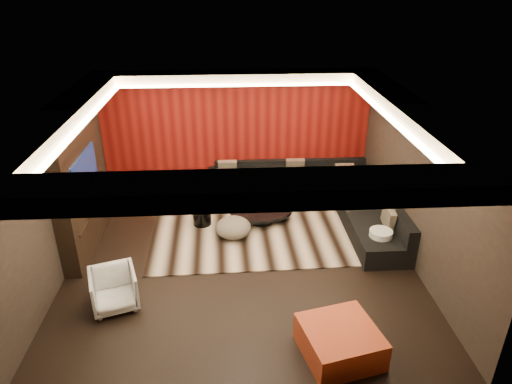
{
  "coord_description": "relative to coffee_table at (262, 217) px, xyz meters",
  "views": [
    {
      "loc": [
        -0.15,
        -6.85,
        4.68
      ],
      "look_at": [
        0.3,
        0.6,
        1.05
      ],
      "focal_mm": 32.0,
      "sensor_mm": 36.0,
      "label": 1
    }
  ],
  "objects": [
    {
      "name": "armchair",
      "position": [
        -2.44,
        -2.46,
        0.18
      ],
      "size": [
        0.84,
        0.86,
        0.62
      ],
      "primitive_type": "imported",
      "rotation": [
        0.0,
        0.0,
        0.31
      ],
      "color": "silver",
      "rests_on": "floor"
    },
    {
      "name": "white_side_table",
      "position": [
        2.04,
        -1.34,
        0.13
      ],
      "size": [
        0.51,
        0.51,
        0.51
      ],
      "primitive_type": "cylinder",
      "rotation": [
        0.0,
        0.0,
        -0.27
      ],
      "color": "silver",
      "rests_on": "floor"
    },
    {
      "name": "floor",
      "position": [
        -0.46,
        -1.33,
        -0.14
      ],
      "size": [
        6.0,
        6.0,
        0.02
      ],
      "primitive_type": "cube",
      "color": "black",
      "rests_on": "ground"
    },
    {
      "name": "sectional_sofa",
      "position": [
        1.28,
        0.54,
        0.13
      ],
      "size": [
        3.65,
        3.5,
        0.75
      ],
      "color": "black",
      "rests_on": "floor"
    },
    {
      "name": "wall_back",
      "position": [
        -0.46,
        1.68,
        1.27
      ],
      "size": [
        6.0,
        0.02,
        2.8
      ],
      "primitive_type": "cube",
      "color": "black",
      "rests_on": "ground"
    },
    {
      "name": "coffee_table",
      "position": [
        0.0,
        0.0,
        0.0
      ],
      "size": [
        1.55,
        1.55,
        0.22
      ],
      "primitive_type": "cylinder",
      "rotation": [
        0.0,
        0.0,
        0.21
      ],
      "color": "black",
      "rests_on": "rug"
    },
    {
      "name": "soffit_back",
      "position": [
        -0.46,
        1.37,
        2.56
      ],
      "size": [
        6.0,
        0.6,
        0.22
      ],
      "primitive_type": "cube",
      "color": "silver",
      "rests_on": "ground"
    },
    {
      "name": "cove_front",
      "position": [
        -0.46,
        -3.69,
        2.47
      ],
      "size": [
        4.8,
        0.08,
        0.04
      ],
      "primitive_type": "cube",
      "color": "#FFD899",
      "rests_on": "ground"
    },
    {
      "name": "soffit_right",
      "position": [
        2.24,
        -1.33,
        2.56
      ],
      "size": [
        0.6,
        4.8,
        0.22
      ],
      "primitive_type": "cube",
      "color": "silver",
      "rests_on": "ground"
    },
    {
      "name": "cove_right",
      "position": [
        1.9,
        -1.33,
        2.47
      ],
      "size": [
        0.08,
        4.8,
        0.04
      ],
      "primitive_type": "cube",
      "color": "#FFD899",
      "rests_on": "ground"
    },
    {
      "name": "tv_surround",
      "position": [
        -3.31,
        -0.73,
        0.97
      ],
      "size": [
        0.3,
        2.0,
        2.2
      ],
      "primitive_type": "cube",
      "color": "black",
      "rests_on": "ground"
    },
    {
      "name": "throw_pillows",
      "position": [
        1.09,
        0.69,
        0.49
      ],
      "size": [
        3.21,
        2.78,
        0.5
      ],
      "color": "#BFAD8C",
      "rests_on": "sectional_sofa"
    },
    {
      "name": "cove_back",
      "position": [
        -0.46,
        1.03,
        2.47
      ],
      "size": [
        4.8,
        0.08,
        0.04
      ],
      "primitive_type": "cube",
      "color": "#FFD899",
      "rests_on": "ground"
    },
    {
      "name": "red_feature_wall",
      "position": [
        -0.46,
        1.64,
        1.27
      ],
      "size": [
        5.98,
        0.05,
        2.78
      ],
      "primitive_type": "cube",
      "color": "#6B0C0A",
      "rests_on": "ground"
    },
    {
      "name": "wall_right",
      "position": [
        2.55,
        -1.33,
        1.27
      ],
      "size": [
        0.02,
        6.0,
        2.8
      ],
      "primitive_type": "cube",
      "color": "black",
      "rests_on": "ground"
    },
    {
      "name": "rug",
      "position": [
        -0.19,
        -0.22,
        -0.12
      ],
      "size": [
        4.07,
        3.09,
        0.02
      ],
      "primitive_type": "cube",
      "rotation": [
        0.0,
        0.0,
        0.02
      ],
      "color": "#C4AA8F",
      "rests_on": "floor"
    },
    {
      "name": "orange_ottoman",
      "position": [
        0.79,
        -3.65,
        0.08
      ],
      "size": [
        1.15,
        1.15,
        0.43
      ],
      "primitive_type": "cube",
      "rotation": [
        0.0,
        0.0,
        0.23
      ],
      "color": "#A52F15",
      "rests_on": "floor"
    },
    {
      "name": "wall_left",
      "position": [
        -3.47,
        -1.33,
        1.27
      ],
      "size": [
        0.02,
        6.0,
        2.8
      ],
      "primitive_type": "cube",
      "color": "black",
      "rests_on": "ground"
    },
    {
      "name": "ceiling",
      "position": [
        -0.46,
        -1.33,
        2.68
      ],
      "size": [
        6.0,
        6.0,
        0.02
      ],
      "primitive_type": "cube",
      "color": "silver",
      "rests_on": "ground"
    },
    {
      "name": "soffit_front",
      "position": [
        -0.46,
        -4.03,
        2.56
      ],
      "size": [
        6.0,
        0.6,
        0.22
      ],
      "primitive_type": "cube",
      "color": "silver",
      "rests_on": "ground"
    },
    {
      "name": "striped_pouf",
      "position": [
        -0.59,
        -0.55,
        0.08
      ],
      "size": [
        0.77,
        0.77,
        0.38
      ],
      "primitive_type": "ellipsoid",
      "rotation": [
        0.0,
        0.0,
        0.13
      ],
      "color": "#B8A68E",
      "rests_on": "rug"
    },
    {
      "name": "tv_shelf",
      "position": [
        -3.15,
        -0.73,
        0.57
      ],
      "size": [
        0.04,
        1.6,
        0.04
      ],
      "primitive_type": "cube",
      "color": "black",
      "rests_on": "ground"
    },
    {
      "name": "soffit_left",
      "position": [
        -3.16,
        -1.33,
        2.56
      ],
      "size": [
        0.6,
        4.8,
        0.22
      ],
      "primitive_type": "cube",
      "color": "silver",
      "rests_on": "ground"
    },
    {
      "name": "tv_screen",
      "position": [
        -3.15,
        -0.73,
        1.32
      ],
      "size": [
        0.04,
        1.3,
        0.8
      ],
      "primitive_type": "cube",
      "color": "black",
      "rests_on": "ground"
    },
    {
      "name": "drum_stool",
      "position": [
        -1.22,
        -0.03,
        0.11
      ],
      "size": [
        0.47,
        0.47,
        0.44
      ],
      "primitive_type": "cylinder",
      "rotation": [
        0.0,
        0.0,
        -0.33
      ],
      "color": "black",
      "rests_on": "rug"
    },
    {
      "name": "cove_left",
      "position": [
        -2.82,
        -1.33,
        2.47
      ],
      "size": [
        0.08,
        4.8,
        0.04
      ],
      "primitive_type": "cube",
      "color": "#FFD899",
      "rests_on": "ground"
    }
  ]
}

